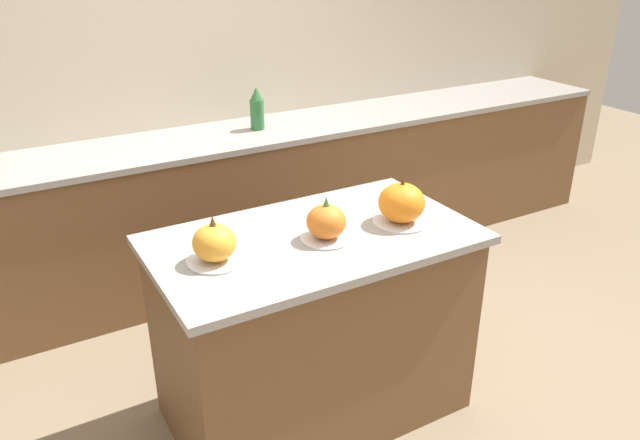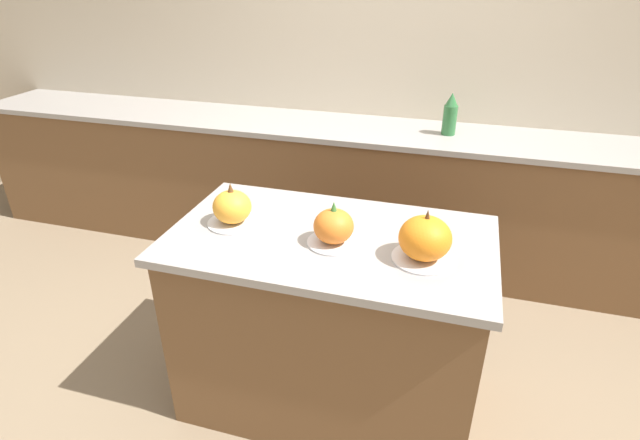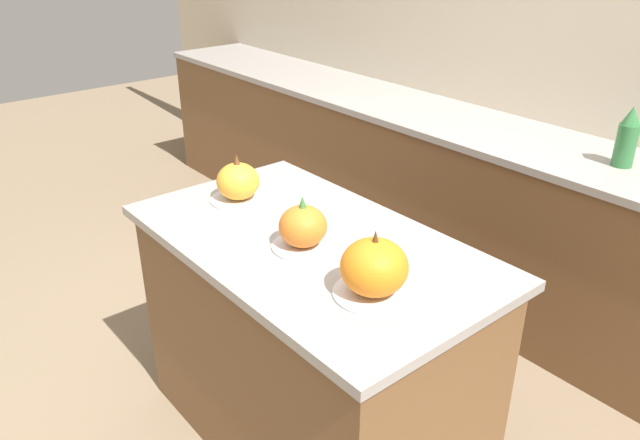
{
  "view_description": "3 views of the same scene",
  "coord_description": "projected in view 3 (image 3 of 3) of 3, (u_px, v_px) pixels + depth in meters",
  "views": [
    {
      "loc": [
        -1.11,
        -1.99,
        2.01
      ],
      "look_at": [
        0.03,
        0.01,
        0.95
      ],
      "focal_mm": 35.0,
      "sensor_mm": 36.0,
      "label": 1
    },
    {
      "loc": [
        0.46,
        -1.71,
        1.89
      ],
      "look_at": [
        -0.05,
        0.03,
        0.94
      ],
      "focal_mm": 28.0,
      "sensor_mm": 36.0,
      "label": 2
    },
    {
      "loc": [
        1.46,
        -1.17,
        1.89
      ],
      "look_at": [
        0.08,
        -0.02,
        1.0
      ],
      "focal_mm": 35.0,
      "sensor_mm": 36.0,
      "label": 3
    }
  ],
  "objects": [
    {
      "name": "back_counter",
      "position": [
        525.0,
        233.0,
        3.08
      ],
      "size": [
        6.0,
        0.6,
        0.93
      ],
      "color": "brown",
      "rests_on": "ground_plane"
    },
    {
      "name": "ground_plane",
      "position": [
        311.0,
        435.0,
        2.51
      ],
      "size": [
        12.0,
        12.0,
        0.0
      ],
      "primitive_type": "plane",
      "color": "#847056"
    },
    {
      "name": "pumpkin_cake_center",
      "position": [
        303.0,
        228.0,
        2.04
      ],
      "size": [
        0.21,
        0.21,
        0.18
      ],
      "color": "silver",
      "rests_on": "kitchen_island"
    },
    {
      "name": "bottle_tall",
      "position": [
        627.0,
        138.0,
        2.57
      ],
      "size": [
        0.09,
        0.09,
        0.26
      ],
      "color": "#2D6B38",
      "rests_on": "back_counter"
    },
    {
      "name": "pumpkin_cake_right",
      "position": [
        374.0,
        269.0,
        1.77
      ],
      "size": [
        0.24,
        0.24,
        0.21
      ],
      "color": "silver",
      "rests_on": "kitchen_island"
    },
    {
      "name": "wall_back",
      "position": [
        589.0,
        65.0,
        2.93
      ],
      "size": [
        8.0,
        0.06,
        2.5
      ],
      "color": "beige",
      "rests_on": "ground_plane"
    },
    {
      "name": "pumpkin_cake_left",
      "position": [
        238.0,
        183.0,
        2.38
      ],
      "size": [
        0.22,
        0.22,
        0.19
      ],
      "color": "silver",
      "rests_on": "kitchen_island"
    },
    {
      "name": "kitchen_island",
      "position": [
        311.0,
        345.0,
        2.31
      ],
      "size": [
        1.33,
        0.76,
        0.89
      ],
      "color": "brown",
      "rests_on": "ground_plane"
    }
  ]
}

